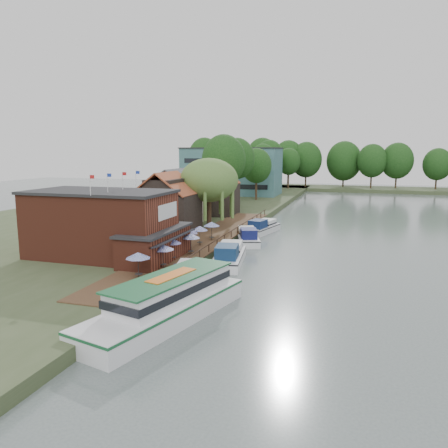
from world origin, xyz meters
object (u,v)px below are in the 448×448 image
(swan, at_px, (200,306))
(cruiser_1, at_px, (229,253))
(umbrella_5, at_px, (200,236))
(umbrella_6, at_px, (212,231))
(tour_boat, at_px, (166,299))
(cruiser_2, at_px, (247,235))
(cottage_a, at_px, (167,203))
(umbrella_1, at_px, (163,256))
(umbrella_0, at_px, (138,265))
(umbrella_4, at_px, (189,239))
(umbrella_3, at_px, (191,244))
(willow, at_px, (209,194))
(cruiser_0, at_px, (188,276))
(cottage_b, at_px, (176,195))
(hotel_block, at_px, (232,171))
(cruiser_3, at_px, (263,226))
(pub, at_px, (117,224))
(umbrella_2, at_px, (172,249))
(cottage_c, at_px, (216,191))

(swan, bearing_deg, cruiser_1, 97.26)
(swan, bearing_deg, umbrella_5, 110.49)
(umbrella_6, distance_m, tour_boat, 24.56)
(umbrella_5, height_order, cruiser_2, umbrella_5)
(cottage_a, relative_size, cruiser_2, 0.91)
(umbrella_1, xyz_separation_m, umbrella_6, (0.16, 14.23, 0.00))
(cruiser_1, distance_m, cruiser_2, 11.49)
(umbrella_0, bearing_deg, umbrella_4, 90.62)
(cottage_a, height_order, umbrella_1, cottage_a)
(umbrella_1, xyz_separation_m, cruiser_2, (3.72, 18.95, -1.16))
(umbrella_3, distance_m, umbrella_6, 8.11)
(willow, bearing_deg, cruiser_0, -75.00)
(cottage_b, bearing_deg, willow, -33.69)
(umbrella_1, bearing_deg, cottage_b, 110.98)
(tour_boat, bearing_deg, cottage_b, 126.60)
(umbrella_5, distance_m, swan, 18.80)
(umbrella_3, height_order, swan, umbrella_3)
(umbrella_0, xyz_separation_m, swan, (6.98, -2.85, -2.07))
(hotel_block, xyz_separation_m, umbrella_3, (15.18, -67.65, -4.86))
(willow, distance_m, umbrella_5, 12.87)
(umbrella_1, xyz_separation_m, cruiser_3, (4.10, 26.86, -1.18))
(willow, relative_size, umbrella_3, 4.39)
(swan, bearing_deg, hotel_block, 104.64)
(cottage_a, distance_m, cruiser_2, 12.16)
(umbrella_5, bearing_deg, hotel_block, 102.94)
(cruiser_0, bearing_deg, pub, 139.90)
(umbrella_2, bearing_deg, umbrella_5, 89.27)
(cottage_c, bearing_deg, swan, -73.33)
(umbrella_3, bearing_deg, umbrella_0, -96.72)
(cottage_b, distance_m, cruiser_1, 25.67)
(cottage_c, relative_size, swan, 19.32)
(cottage_c, height_order, cruiser_3, cottage_c)
(cruiser_1, xyz_separation_m, tour_boat, (0.31, -17.35, 0.45))
(willow, xyz_separation_m, cruiser_1, (7.70, -15.30, -4.96))
(pub, xyz_separation_m, cottage_c, (0.00, 34.00, 0.60))
(umbrella_1, relative_size, umbrella_4, 1.00)
(umbrella_2, bearing_deg, cottage_c, 100.64)
(umbrella_5, relative_size, swan, 5.40)
(willow, height_order, umbrella_2, willow)
(pub, height_order, hotel_block, hotel_block)
(cottage_c, height_order, tour_boat, cottage_c)
(umbrella_1, distance_m, cruiser_0, 4.47)
(willow, bearing_deg, umbrella_5, -76.05)
(cottage_b, distance_m, umbrella_3, 24.55)
(umbrella_0, bearing_deg, swan, -22.18)
(umbrella_5, bearing_deg, umbrella_3, -81.31)
(cottage_b, height_order, willow, willow)
(umbrella_1, distance_m, cruiser_3, 27.20)
(umbrella_1, bearing_deg, umbrella_4, 95.13)
(umbrella_1, bearing_deg, pub, 157.31)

